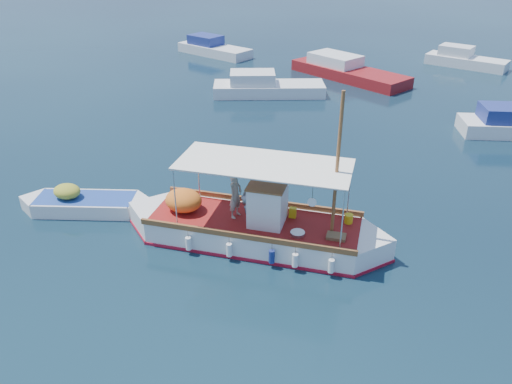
% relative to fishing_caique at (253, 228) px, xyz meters
% --- Properties ---
extents(ground, '(160.00, 160.00, 0.00)m').
position_rel_fishing_caique_xyz_m(ground, '(0.71, 0.56, -0.54)').
color(ground, black).
rests_on(ground, ground).
extents(fishing_caique, '(9.96, 3.58, 6.12)m').
position_rel_fishing_caique_xyz_m(fishing_caique, '(0.00, 0.00, 0.00)').
color(fishing_caique, white).
rests_on(fishing_caique, ground).
extents(dinghy, '(5.13, 2.80, 1.33)m').
position_rel_fishing_caique_xyz_m(dinghy, '(-7.18, -0.57, -0.26)').
color(dinghy, white).
rests_on(dinghy, ground).
extents(bg_boat_nw, '(7.84, 5.22, 1.80)m').
position_rel_fishing_caique_xyz_m(bg_boat_nw, '(-6.18, 16.95, -0.05)').
color(bg_boat_nw, silver).
rests_on(bg_boat_nw, ground).
extents(bg_boat_n, '(9.77, 6.70, 1.80)m').
position_rel_fishing_caique_xyz_m(bg_boat_n, '(-2.13, 23.37, -0.05)').
color(bg_boat_n, maroon).
rests_on(bg_boat_n, ground).
extents(bg_boat_far_w, '(7.55, 4.32, 1.80)m').
position_rel_fishing_caique_xyz_m(bg_boat_far_w, '(-15.06, 26.48, -0.05)').
color(bg_boat_far_w, silver).
rests_on(bg_boat_far_w, ground).
extents(bg_boat_far_n, '(6.60, 3.50, 1.80)m').
position_rel_fishing_caique_xyz_m(bg_boat_far_n, '(6.04, 30.53, -0.05)').
color(bg_boat_far_n, silver).
rests_on(bg_boat_far_n, ground).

